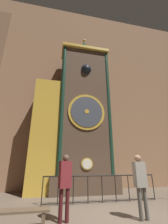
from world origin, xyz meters
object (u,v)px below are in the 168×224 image
clock_tower (77,115)px  visitor_far (140,179)px  visitor_bench (19,215)px  visitor_near (65,180)px

clock_tower → visitor_far: size_ratio=5.97×
visitor_far → clock_tower: bearing=106.8°
visitor_far → visitor_bench: visitor_far is taller
clock_tower → visitor_near: clock_tower is taller
clock_tower → visitor_near: bearing=-103.4°
visitor_near → visitor_far: size_ratio=1.00×
visitor_near → visitor_bench: (-1.09, -0.30, -0.73)m
visitor_near → visitor_far: visitor_near is taller
visitor_bench → clock_tower: bearing=64.7°
clock_tower → visitor_far: bearing=-73.8°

